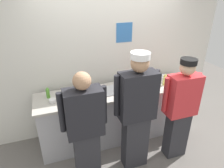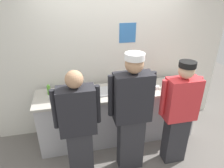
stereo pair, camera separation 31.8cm
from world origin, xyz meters
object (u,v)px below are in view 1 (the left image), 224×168
at_px(squeeze_bottle_primary, 48,93).
at_px(squeeze_bottle_secondary, 165,80).
at_px(plate_stack_rear, 75,92).
at_px(mixing_bowl_steel, 136,84).
at_px(ramekin_yellow_sauce, 52,100).
at_px(chef_near_left, 85,128).
at_px(ramekin_orange_sauce, 154,85).
at_px(chef_far_right, 181,108).
at_px(plate_stack_front, 167,78).
at_px(sheet_tray, 108,91).
at_px(chef_center, 137,111).
at_px(deli_cup, 87,90).

bearing_deg(squeeze_bottle_primary, squeeze_bottle_secondary, -5.47).
relative_size(plate_stack_rear, squeeze_bottle_primary, 1.16).
relative_size(mixing_bowl_steel, ramekin_yellow_sauce, 2.96).
bearing_deg(mixing_bowl_steel, chef_near_left, -145.23).
height_order(chef_near_left, ramekin_orange_sauce, chef_near_left).
bearing_deg(chef_far_right, plate_stack_front, 71.56).
bearing_deg(squeeze_bottle_secondary, ramekin_yellow_sauce, 178.94).
height_order(chef_far_right, sheet_tray, chef_far_right).
height_order(chef_far_right, ramekin_yellow_sauce, chef_far_right).
height_order(plate_stack_rear, squeeze_bottle_secondary, squeeze_bottle_secondary).
bearing_deg(squeeze_bottle_secondary, sheet_tray, 176.00).
xyz_separation_m(chef_center, sheet_tray, (-0.19, 0.69, -0.01)).
distance_m(mixing_bowl_steel, ramekin_yellow_sauce, 1.35).
relative_size(chef_near_left, squeeze_bottle_secondary, 7.86).
xyz_separation_m(chef_far_right, plate_stack_rear, (-1.41, 0.78, 0.11)).
xyz_separation_m(chef_near_left, plate_stack_rear, (0.00, 0.78, 0.12)).
distance_m(sheet_tray, ramekin_yellow_sauce, 0.87).
bearing_deg(mixing_bowl_steel, ramekin_orange_sauce, -11.60).
distance_m(plate_stack_front, sheet_tray, 1.15).
xyz_separation_m(chef_near_left, chef_far_right, (1.41, -0.00, 0.01)).
xyz_separation_m(chef_center, squeeze_bottle_secondary, (0.82, 0.62, 0.08)).
bearing_deg(squeeze_bottle_secondary, chef_near_left, -157.38).
height_order(chef_far_right, plate_stack_rear, chef_far_right).
bearing_deg(plate_stack_front, deli_cup, 179.42).
relative_size(squeeze_bottle_primary, deli_cup, 2.02).
bearing_deg(plate_stack_rear, chef_center, -46.59).
height_order(sheet_tray, squeeze_bottle_primary, squeeze_bottle_primary).
xyz_separation_m(sheet_tray, squeeze_bottle_primary, (-0.92, 0.11, 0.07)).
height_order(chef_near_left, chef_far_right, chef_near_left).
bearing_deg(chef_near_left, sheet_tray, 53.55).
height_order(chef_center, squeeze_bottle_primary, chef_center).
relative_size(chef_near_left, ramekin_yellow_sauce, 15.74).
xyz_separation_m(squeeze_bottle_secondary, deli_cup, (-1.33, 0.15, -0.06)).
bearing_deg(mixing_bowl_steel, deli_cup, 173.85).
distance_m(squeeze_bottle_secondary, ramekin_orange_sauce, 0.21).
bearing_deg(plate_stack_rear, ramekin_orange_sauce, -5.96).
height_order(sheet_tray, ramekin_yellow_sauce, ramekin_yellow_sauce).
height_order(squeeze_bottle_primary, squeeze_bottle_secondary, squeeze_bottle_secondary).
bearing_deg(deli_cup, ramekin_yellow_sauce, -168.07).
height_order(plate_stack_front, deli_cup, plate_stack_front).
height_order(ramekin_yellow_sauce, ramekin_orange_sauce, same).
bearing_deg(sheet_tray, squeeze_bottle_primary, 172.92).
bearing_deg(chef_near_left, ramekin_orange_sauce, 25.48).
bearing_deg(squeeze_bottle_secondary, plate_stack_rear, 174.94).
bearing_deg(chef_center, plate_stack_rear, 133.41).
distance_m(ramekin_orange_sauce, deli_cup, 1.14).
relative_size(sheet_tray, squeeze_bottle_primary, 2.88).
height_order(mixing_bowl_steel, squeeze_bottle_primary, squeeze_bottle_primary).
height_order(plate_stack_front, ramekin_yellow_sauce, plate_stack_front).
height_order(squeeze_bottle_secondary, ramekin_orange_sauce, squeeze_bottle_secondary).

